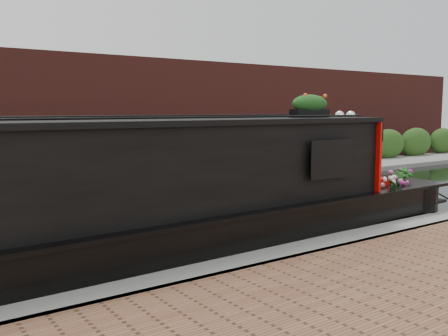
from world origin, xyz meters
TOP-DOWN VIEW (x-y plane):
  - ground at (0.00, 0.00)m, footprint 80.00×80.00m
  - near_bank_coping at (0.00, -3.30)m, footprint 40.00×0.60m
  - far_bank_path at (0.00, 4.20)m, footprint 40.00×2.40m
  - far_hedge at (0.00, 5.10)m, footprint 40.00×1.10m
  - far_brick_wall at (0.00, 7.20)m, footprint 40.00×1.00m
  - narrowboat at (-1.79, -2.02)m, footprint 11.74×2.28m
  - rope_fender at (4.44, -2.02)m, footprint 0.35×0.35m

SIDE VIEW (x-z plane):
  - ground at x=0.00m, z-range 0.00..0.00m
  - near_bank_coping at x=0.00m, z-range -0.25..0.25m
  - far_bank_path at x=0.00m, z-range -0.17..0.17m
  - far_hedge at x=0.00m, z-range -1.40..1.40m
  - far_brick_wall at x=0.00m, z-range -4.00..4.00m
  - rope_fender at x=4.44m, z-range 0.00..0.35m
  - narrowboat at x=-1.79m, z-range -0.56..2.19m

